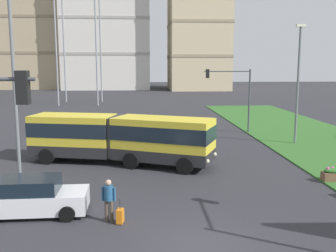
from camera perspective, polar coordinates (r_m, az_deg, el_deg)
The scene contains 13 objects.
ground_plane at distance 13.91m, azimuth 4.76°, elevation -17.36°, with size 260.00×260.00×0.00m, color #2D2D33.
articulated_bus at distance 24.34m, azimuth -7.14°, elevation -1.75°, with size 11.88×6.10×3.00m.
car_maroon_sedan at distance 32.16m, azimuth -11.06°, elevation -0.84°, with size 4.47×2.18×1.58m.
car_white_van at distance 17.14m, azimuth -19.50°, elevation -9.95°, with size 4.44×2.11×1.58m.
pedestrian_crossing at distance 15.56m, azimuth -8.82°, elevation -10.50°, with size 0.57×0.36×1.74m.
rolling_suitcase at distance 15.59m, azimuth -7.13°, elevation -13.14°, with size 0.31×0.40×0.97m.
flower_planter_2 at distance 22.41m, azimuth 23.31°, elevation -6.59°, with size 1.10×0.56×0.74m.
traffic_light_far_right at distance 35.36m, azimuth 9.83°, elevation 5.46°, with size 4.26×0.28×5.83m.
streetlight_left at distance 21.26m, azimuth -21.95°, elevation 6.59°, with size 0.70×0.28×10.12m.
streetlight_median at distance 31.45m, azimuth 18.79°, elevation 6.54°, with size 0.70×0.28×9.24m.
apartment_tower_west at distance 110.93m, azimuth -19.01°, elevation 14.59°, with size 18.63×15.29×35.58m.
apartment_tower_westcentre at distance 105.91m, azimuth -9.09°, elevation 17.29°, with size 22.09×18.06×43.09m.
apartment_tower_centre at distance 100.96m, azimuth 4.52°, elevation 16.91°, with size 14.67×17.56×40.05m.
Camera 1 is at (-1.91, -12.32, 6.18)m, focal length 40.95 mm.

